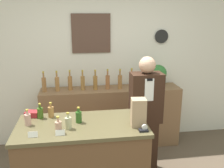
# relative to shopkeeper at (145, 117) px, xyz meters

# --- Properties ---
(back_wall) EXTENTS (5.20, 0.09, 2.70)m
(back_wall) POSITION_rel_shopkeeper_xyz_m (-0.43, 1.04, 0.56)
(back_wall) COLOR silver
(back_wall) RESTS_ON ground_plane
(back_shelf) EXTENTS (2.18, 0.42, 0.97)m
(back_shelf) POSITION_rel_shopkeeper_xyz_m (-0.34, 0.77, -0.31)
(back_shelf) COLOR brown
(back_shelf) RESTS_ON ground_plane
(display_counter) EXTENTS (1.38, 0.71, 0.97)m
(display_counter) POSITION_rel_shopkeeper_xyz_m (-0.83, -0.47, -0.31)
(display_counter) COLOR brown
(display_counter) RESTS_ON ground_plane
(shopkeeper) EXTENTS (0.40, 0.25, 1.59)m
(shopkeeper) POSITION_rel_shopkeeper_xyz_m (0.00, 0.00, 0.00)
(shopkeeper) COLOR #331E14
(shopkeeper) RESTS_ON ground_plane
(potted_plant) EXTENTS (0.27, 0.27, 0.36)m
(potted_plant) POSITION_rel_shopkeeper_xyz_m (0.40, 0.74, 0.37)
(potted_plant) COLOR #9E998E
(potted_plant) RESTS_ON back_shelf
(paper_bag) EXTENTS (0.16, 0.14, 0.30)m
(paper_bag) POSITION_rel_shopkeeper_xyz_m (-0.25, -0.59, 0.32)
(paper_bag) COLOR tan
(paper_bag) RESTS_ON display_counter
(tape_dispenser) EXTENTS (0.09, 0.06, 0.07)m
(tape_dispenser) POSITION_rel_shopkeeper_xyz_m (-0.23, -0.73, 0.20)
(tape_dispenser) COLOR black
(tape_dispenser) RESTS_ON display_counter
(price_card_left) EXTENTS (0.09, 0.02, 0.06)m
(price_card_left) POSITION_rel_shopkeeper_xyz_m (-1.30, -0.69, 0.20)
(price_card_left) COLOR white
(price_card_left) RESTS_ON display_counter
(price_card_right) EXTENTS (0.09, 0.02, 0.06)m
(price_card_right) POSITION_rel_shopkeeper_xyz_m (-1.05, -0.69, 0.20)
(price_card_right) COLOR white
(price_card_right) RESTS_ON display_counter
(gift_box) EXTENTS (0.17, 0.13, 0.06)m
(gift_box) POSITION_rel_shopkeeper_xyz_m (-1.39, -0.18, 0.20)
(gift_box) COLOR maroon
(gift_box) RESTS_ON display_counter
(counter_bottle_0) EXTENTS (0.07, 0.07, 0.18)m
(counter_bottle_0) POSITION_rel_shopkeeper_xyz_m (-1.39, -0.41, 0.24)
(counter_bottle_0) COLOR tan
(counter_bottle_0) RESTS_ON display_counter
(counter_bottle_1) EXTENTS (0.07, 0.07, 0.18)m
(counter_bottle_1) POSITION_rel_shopkeeper_xyz_m (-1.29, -0.24, 0.24)
(counter_bottle_1) COLOR #38571B
(counter_bottle_1) RESTS_ON display_counter
(counter_bottle_2) EXTENTS (0.07, 0.07, 0.18)m
(counter_bottle_2) POSITION_rel_shopkeeper_xyz_m (-1.17, -0.23, 0.24)
(counter_bottle_2) COLOR #A06E39
(counter_bottle_2) RESTS_ON display_counter
(counter_bottle_3) EXTENTS (0.07, 0.07, 0.18)m
(counter_bottle_3) POSITION_rel_shopkeeper_xyz_m (-1.06, -0.64, 0.24)
(counter_bottle_3) COLOR tan
(counter_bottle_3) RESTS_ON display_counter
(counter_bottle_4) EXTENTS (0.07, 0.07, 0.18)m
(counter_bottle_4) POSITION_rel_shopkeeper_xyz_m (-0.97, -0.56, 0.24)
(counter_bottle_4) COLOR #B0B186
(counter_bottle_4) RESTS_ON display_counter
(counter_bottle_5) EXTENTS (0.07, 0.07, 0.18)m
(counter_bottle_5) POSITION_rel_shopkeeper_xyz_m (-0.86, -0.42, 0.24)
(counter_bottle_5) COLOR #2B561E
(counter_bottle_5) RESTS_ON display_counter
(shelf_bottle_0) EXTENTS (0.06, 0.06, 0.31)m
(shelf_bottle_0) POSITION_rel_shopkeeper_xyz_m (-1.35, 0.76, 0.29)
(shelf_bottle_0) COLOR #97663A
(shelf_bottle_0) RESTS_ON back_shelf
(shelf_bottle_1) EXTENTS (0.06, 0.06, 0.31)m
(shelf_bottle_1) POSITION_rel_shopkeeper_xyz_m (-1.16, 0.76, 0.29)
(shelf_bottle_1) COLOR #A4713E
(shelf_bottle_1) RESTS_ON back_shelf
(shelf_bottle_2) EXTENTS (0.06, 0.06, 0.31)m
(shelf_bottle_2) POSITION_rel_shopkeeper_xyz_m (-0.97, 0.79, 0.29)
(shelf_bottle_2) COLOR #A36C39
(shelf_bottle_2) RESTS_ON back_shelf
(shelf_bottle_3) EXTENTS (0.06, 0.06, 0.31)m
(shelf_bottle_3) POSITION_rel_shopkeeper_xyz_m (-0.78, 0.77, 0.29)
(shelf_bottle_3) COLOR #A1723B
(shelf_bottle_3) RESTS_ON back_shelf
(shelf_bottle_4) EXTENTS (0.06, 0.06, 0.31)m
(shelf_bottle_4) POSITION_rel_shopkeeper_xyz_m (-0.59, 0.76, 0.29)
(shelf_bottle_4) COLOR #9F6E35
(shelf_bottle_4) RESTS_ON back_shelf
(shelf_bottle_5) EXTENTS (0.06, 0.06, 0.31)m
(shelf_bottle_5) POSITION_rel_shopkeeper_xyz_m (-0.40, 0.77, 0.29)
(shelf_bottle_5) COLOR #A0633A
(shelf_bottle_5) RESTS_ON back_shelf
(shelf_bottle_6) EXTENTS (0.06, 0.06, 0.31)m
(shelf_bottle_6) POSITION_rel_shopkeeper_xyz_m (-0.20, 0.75, 0.29)
(shelf_bottle_6) COLOR #A46F3D
(shelf_bottle_6) RESTS_ON back_shelf
(shelf_bottle_7) EXTENTS (0.06, 0.06, 0.31)m
(shelf_bottle_7) POSITION_rel_shopkeeper_xyz_m (-0.01, 0.79, 0.29)
(shelf_bottle_7) COLOR #A46B34
(shelf_bottle_7) RESTS_ON back_shelf
(shelf_bottle_8) EXTENTS (0.06, 0.06, 0.31)m
(shelf_bottle_8) POSITION_rel_shopkeeper_xyz_m (0.18, 0.78, 0.29)
(shelf_bottle_8) COLOR #A26F34
(shelf_bottle_8) RESTS_ON back_shelf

